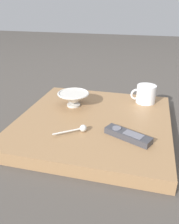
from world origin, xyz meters
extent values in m
plane|color=#47423D|center=(0.00, 0.00, 0.00)|extent=(6.00, 6.00, 0.00)
cube|color=#936D47|center=(0.00, 0.00, 0.02)|extent=(0.61, 0.63, 0.05)
cylinder|color=beige|center=(0.12, -0.10, 0.05)|extent=(0.06, 0.06, 0.01)
cone|color=beige|center=(0.12, -0.10, 0.08)|extent=(0.14, 0.14, 0.05)
torus|color=beige|center=(0.12, -0.10, 0.11)|extent=(0.14, 0.14, 0.01)
cylinder|color=white|center=(-0.20, -0.22, 0.09)|extent=(0.09, 0.09, 0.08)
torus|color=white|center=(-0.15, -0.20, 0.09)|extent=(0.05, 0.03, 0.05)
cylinder|color=silver|center=(0.06, 0.15, 0.06)|extent=(0.09, 0.07, 0.01)
sphere|color=silver|center=(0.01, 0.12, 0.06)|extent=(0.03, 0.03, 0.03)
cube|color=#38383D|center=(-0.15, 0.12, 0.06)|extent=(0.17, 0.11, 0.02)
cylinder|color=slate|center=(-0.11, 0.10, 0.07)|extent=(0.03, 0.03, 0.00)
cube|color=slate|center=(-0.17, 0.13, 0.07)|extent=(0.08, 0.06, 0.00)
camera|label=1|loc=(-0.20, 0.84, 0.49)|focal=37.92mm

